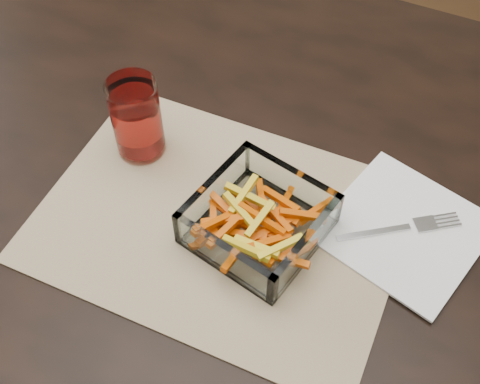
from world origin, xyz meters
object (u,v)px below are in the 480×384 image
object	(u,v)px
tumbler	(137,121)
glass_bowl	(258,221)
fork	(403,228)
dining_table	(193,181)

from	to	relation	value
tumbler	glass_bowl	bearing A→B (deg)	-16.00
glass_bowl	tumbler	world-z (taller)	tumbler
glass_bowl	fork	xyz separation A→B (m)	(0.16, 0.08, -0.02)
dining_table	tumbler	distance (m)	0.16
tumbler	fork	bearing A→B (deg)	3.42
dining_table	glass_bowl	distance (m)	0.21
dining_table	fork	xyz separation A→B (m)	(0.31, -0.02, 0.10)
dining_table	tumbler	xyz separation A→B (m)	(-0.05, -0.04, 0.14)
fork	glass_bowl	bearing A→B (deg)	-99.86
tumbler	dining_table	bearing A→B (deg)	36.14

